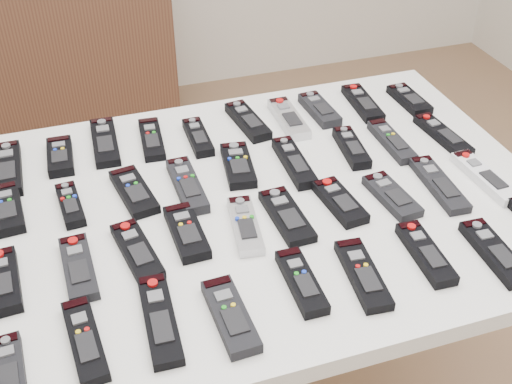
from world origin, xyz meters
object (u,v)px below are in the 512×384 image
object	(u,v)px
remote_0	(8,169)
remote_25	(340,202)
remote_20	(79,268)
remote_26	(392,196)
remote_7	(319,110)
remote_10	(7,209)
remote_9	(409,100)
remote_18	(443,135)
remote_21	(137,251)
remote_3	(152,139)
remote_4	(198,137)
table	(256,220)
remote_15	(294,162)
remote_31	(160,319)
remote_1	(60,156)
remote_30	(85,340)
remote_19	(2,282)
remote_22	(187,232)
remote_5	(248,121)
remote_24	(287,216)
remote_32	(230,316)
remote_36	(495,252)
remote_11	(70,205)
remote_6	(289,119)
remote_8	(363,103)
remote_14	(238,165)
remote_12	(134,192)
remote_16	(351,148)
remote_17	(392,141)
remote_13	(187,185)
remote_27	(439,184)
sideboard	(0,59)
remote_29	(10,371)
remote_2	(105,142)
remote_23	(245,225)

from	to	relation	value
remote_0	remote_25	distance (m)	0.74
remote_20	remote_26	world-z (taller)	same
remote_0	remote_7	xyz separation A→B (m)	(0.76, 0.03, -0.00)
remote_10	remote_20	bearing A→B (deg)	-65.26
remote_9	remote_18	xyz separation A→B (m)	(-0.01, -0.18, -0.00)
remote_21	remote_3	bearing A→B (deg)	65.73
remote_4	remote_18	distance (m)	0.59
table	remote_15	distance (m)	0.16
remote_26	remote_31	bearing A→B (deg)	-166.76
remote_1	remote_30	world-z (taller)	remote_1
remote_19	remote_22	world-z (taller)	same
remote_5	remote_24	bearing A→B (deg)	-102.55
remote_18	remote_32	distance (m)	0.76
remote_4	remote_9	size ratio (longest dim) A/B	1.05
remote_5	remote_9	world-z (taller)	remote_5
remote_19	remote_36	xyz separation A→B (m)	(0.89, -0.21, -0.00)
remote_11	remote_26	bearing A→B (deg)	-20.05
remote_6	remote_10	xyz separation A→B (m)	(-0.68, -0.16, 0.00)
table	remote_26	world-z (taller)	remote_26
remote_4	remote_15	xyz separation A→B (m)	(0.18, -0.17, 0.00)
remote_7	remote_32	world-z (taller)	same
remote_3	remote_36	xyz separation A→B (m)	(0.54, -0.60, 0.00)
remote_30	remote_36	xyz separation A→B (m)	(0.76, -0.03, -0.00)
remote_22	remote_30	world-z (taller)	remote_22
remote_3	remote_19	xyz separation A→B (m)	(-0.35, -0.39, 0.00)
remote_8	remote_25	size ratio (longest dim) A/B	1.18
remote_14	remote_12	bearing A→B (deg)	-166.43
remote_11	remote_16	distance (m)	0.65
table	remote_4	distance (m)	0.28
remote_17	remote_13	bearing A→B (deg)	-177.30
remote_16	remote_30	xyz separation A→B (m)	(-0.66, -0.39, -0.00)
remote_6	remote_27	world-z (taller)	remote_6
remote_5	remote_32	xyz separation A→B (m)	(-0.22, -0.60, 0.00)
remote_15	remote_24	size ratio (longest dim) A/B	1.08
remote_6	remote_8	xyz separation A→B (m)	(0.21, 0.02, -0.00)
sideboard	remote_21	size ratio (longest dim) A/B	8.82
remote_29	remote_21	bearing A→B (deg)	39.10
remote_21	remote_26	world-z (taller)	same
remote_24	remote_27	bearing A→B (deg)	-2.68
remote_2	remote_8	bearing A→B (deg)	0.92
remote_4	remote_22	xyz separation A→B (m)	(-0.11, -0.33, 0.00)
remote_8	remote_13	size ratio (longest dim) A/B	0.94
remote_4	remote_30	size ratio (longest dim) A/B	0.86
remote_12	remote_0	bearing A→B (deg)	136.85
remote_18	remote_32	world-z (taller)	remote_32
remote_9	remote_19	world-z (taller)	remote_19
remote_2	remote_26	xyz separation A→B (m)	(0.55, -0.40, 0.00)
remote_10	remote_14	world-z (taller)	remote_10
remote_0	remote_23	bearing A→B (deg)	-38.32
remote_17	remote_18	distance (m)	0.13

